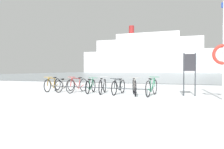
% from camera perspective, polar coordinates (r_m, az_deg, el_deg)
% --- Properties ---
extents(ground, '(80.00, 132.00, 0.08)m').
position_cam_1_polar(ground, '(60.47, 15.91, 0.24)').
color(ground, silver).
extents(bike_rack, '(5.46, 0.37, 0.31)m').
position_cam_1_polar(bike_rack, '(9.75, -4.37, -3.80)').
color(bike_rack, '#4C5156').
rests_on(bike_rack, ground).
extents(bicycle_0, '(0.46, 1.74, 0.78)m').
position_cam_1_polar(bicycle_0, '(11.18, -16.55, -2.76)').
color(bicycle_0, black).
rests_on(bicycle_0, ground).
extents(bicycle_1, '(0.46, 1.63, 0.73)m').
position_cam_1_polar(bicycle_1, '(10.79, -13.21, -2.98)').
color(bicycle_1, black).
rests_on(bicycle_1, ground).
extents(bicycle_2, '(0.46, 1.75, 0.80)m').
position_cam_1_polar(bicycle_2, '(10.34, -9.89, -2.99)').
color(bicycle_2, black).
rests_on(bicycle_2, ground).
extents(bicycle_3, '(0.46, 1.61, 0.74)m').
position_cam_1_polar(bicycle_3, '(9.95, -6.10, -3.31)').
color(bicycle_3, black).
rests_on(bicycle_3, ground).
extents(bicycle_4, '(0.48, 1.73, 0.80)m').
position_cam_1_polar(bicycle_4, '(9.74, -2.69, -3.28)').
color(bicycle_4, black).
rests_on(bicycle_4, ground).
extents(bicycle_5, '(0.46, 1.74, 0.76)m').
position_cam_1_polar(bicycle_5, '(9.43, 1.88, -3.51)').
color(bicycle_5, black).
rests_on(bicycle_5, ground).
extents(bicycle_6, '(0.61, 1.65, 0.81)m').
position_cam_1_polar(bicycle_6, '(9.14, 6.39, -3.56)').
color(bicycle_6, black).
rests_on(bicycle_6, ground).
extents(bicycle_7, '(0.46, 1.75, 0.83)m').
position_cam_1_polar(bicycle_7, '(9.01, 11.25, -3.58)').
color(bicycle_7, black).
rests_on(bicycle_7, ground).
extents(info_sign, '(0.54, 0.19, 1.89)m').
position_cam_1_polar(info_sign, '(9.39, 21.26, 2.06)').
color(info_sign, '#33383D').
rests_on(info_sign, ground).
extents(rescue_post, '(0.80, 0.12, 3.86)m').
position_cam_1_polar(rescue_post, '(8.78, 29.22, 5.60)').
color(rescue_post, silver).
rests_on(rescue_post, ground).
extents(ferry_ship, '(54.11, 12.87, 19.17)m').
position_cam_1_polar(ferry_ship, '(81.95, 10.79, 5.09)').
color(ferry_ship, silver).
rests_on(ferry_ship, ground).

